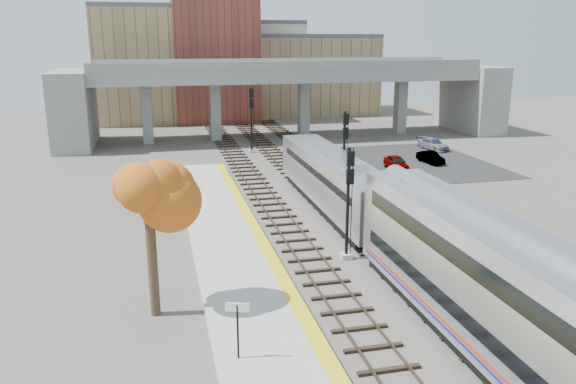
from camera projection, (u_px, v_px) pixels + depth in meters
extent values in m
plane|color=#47423D|center=(403.00, 297.00, 27.04)|extent=(160.00, 160.00, 0.00)
cube|color=#9E9E99|center=(255.00, 310.00, 25.37)|extent=(4.50, 60.00, 0.35)
cube|color=yellow|center=(296.00, 302.00, 25.75)|extent=(0.70, 60.00, 0.01)
cube|color=black|center=(282.00, 221.00, 38.03)|extent=(2.50, 95.00, 0.14)
cube|color=brown|center=(271.00, 220.00, 37.84)|extent=(0.07, 95.00, 0.14)
cube|color=brown|center=(292.00, 218.00, 38.16)|extent=(0.07, 95.00, 0.14)
cube|color=black|center=(340.00, 216.00, 38.96)|extent=(2.50, 95.00, 0.14)
cube|color=brown|center=(331.00, 216.00, 38.78)|extent=(0.07, 95.00, 0.14)
cube|color=brown|center=(350.00, 214.00, 39.10)|extent=(0.07, 95.00, 0.14)
cube|color=black|center=(394.00, 212.00, 39.86)|extent=(2.50, 95.00, 0.14)
cube|color=brown|center=(385.00, 212.00, 39.67)|extent=(0.07, 95.00, 0.14)
cube|color=brown|center=(403.00, 210.00, 39.99)|extent=(0.07, 95.00, 0.14)
cube|color=slate|center=(288.00, 74.00, 68.30)|extent=(46.00, 10.00, 1.50)
cube|color=slate|center=(298.00, 66.00, 63.47)|extent=(46.00, 0.20, 1.00)
cube|color=slate|center=(279.00, 62.00, 72.47)|extent=(46.00, 0.20, 1.00)
cube|color=slate|center=(147.00, 113.00, 65.63)|extent=(1.20, 1.60, 7.00)
cube|color=slate|center=(215.00, 111.00, 67.41)|extent=(1.20, 1.60, 7.00)
cube|color=slate|center=(304.00, 109.00, 69.87)|extent=(1.20, 1.60, 7.00)
cube|color=slate|center=(400.00, 106.00, 72.78)|extent=(1.20, 1.60, 7.00)
cube|color=slate|center=(74.00, 109.00, 63.64)|extent=(4.00, 12.00, 8.50)
cube|color=slate|center=(470.00, 98.00, 74.82)|extent=(4.00, 12.00, 8.50)
cube|color=#9C835A|center=(159.00, 66.00, 83.63)|extent=(18.00, 14.00, 16.00)
cube|color=#4C4C4F|center=(156.00, 7.00, 81.43)|extent=(18.00, 14.00, 0.60)
cube|color=beige|center=(247.00, 70.00, 91.72)|extent=(16.00, 16.00, 14.00)
cube|color=#4C4C4F|center=(246.00, 23.00, 89.78)|extent=(16.00, 16.00, 0.60)
cube|color=brown|center=(215.00, 52.00, 82.08)|extent=(12.00, 10.00, 20.00)
cube|color=#9C835A|center=(309.00, 76.00, 92.35)|extent=(20.00, 14.00, 12.00)
cube|color=#4C4C4F|center=(309.00, 36.00, 90.67)|extent=(20.00, 14.00, 0.60)
cube|color=black|center=(414.00, 162.00, 56.42)|extent=(14.00, 18.00, 0.04)
cube|color=#A8AAB2|center=(333.00, 178.00, 40.10)|extent=(3.00, 19.00, 3.20)
cube|color=black|center=(300.00, 146.00, 48.87)|extent=(2.20, 0.06, 1.10)
cube|color=black|center=(333.00, 170.00, 39.94)|extent=(3.02, 16.15, 0.50)
cube|color=black|center=(332.00, 203.00, 40.59)|extent=(2.70, 17.10, 0.50)
cube|color=#A8AAB2|center=(333.00, 154.00, 39.62)|extent=(1.60, 9.50, 0.40)
cube|color=#A8AAB2|center=(541.00, 320.00, 18.75)|extent=(3.00, 25.00, 4.60)
cube|color=black|center=(545.00, 287.00, 18.43)|extent=(3.02, 23.00, 0.75)
cube|color=black|center=(538.00, 344.00, 18.98)|extent=(3.02, 23.00, 0.65)
cube|color=maroon|center=(535.00, 366.00, 19.21)|extent=(3.03, 24.00, 0.12)
cube|color=navy|center=(534.00, 371.00, 19.26)|extent=(3.03, 24.00, 0.12)
cube|color=#9E9E99|center=(346.00, 256.00, 31.67)|extent=(0.60, 0.60, 0.30)
cylinder|color=black|center=(348.00, 205.00, 30.86)|extent=(0.18, 0.18, 6.37)
cube|color=black|center=(351.00, 159.00, 29.93)|extent=(0.41, 0.18, 0.82)
cube|color=black|center=(350.00, 177.00, 30.19)|extent=(0.41, 0.18, 0.82)
cube|color=#9E9E99|center=(343.00, 193.00, 44.41)|extent=(0.60, 0.60, 0.30)
cylinder|color=black|center=(344.00, 154.00, 43.57)|extent=(0.19, 0.19, 6.64)
cube|color=black|center=(346.00, 119.00, 42.60)|extent=(0.43, 0.18, 0.85)
cube|color=black|center=(346.00, 133.00, 42.88)|extent=(0.43, 0.18, 0.85)
cube|color=#9E9E99|center=(252.00, 151.00, 60.89)|extent=(0.60, 0.60, 0.30)
cylinder|color=black|center=(251.00, 120.00, 60.00)|extent=(0.20, 0.20, 7.01)
cube|color=black|center=(251.00, 93.00, 59.00)|extent=(0.45, 0.18, 0.90)
cube|color=black|center=(251.00, 104.00, 59.29)|extent=(0.45, 0.18, 0.90)
cylinder|color=black|center=(238.00, 332.00, 20.95)|extent=(0.08, 0.08, 2.20)
cube|color=white|center=(237.00, 307.00, 20.69)|extent=(0.87, 0.32, 0.35)
cylinder|color=#382619|center=(152.00, 260.00, 24.62)|extent=(0.44, 0.44, 5.21)
ellipsoid|color=orange|center=(148.00, 195.00, 23.83)|extent=(3.60, 3.60, 3.72)
imported|color=#99999E|center=(396.00, 163.00, 52.78)|extent=(1.81, 3.94, 1.31)
imported|color=#99999E|center=(431.00, 157.00, 55.47)|extent=(1.59, 3.61, 1.15)
imported|color=#99999E|center=(433.00, 144.00, 62.29)|extent=(2.60, 4.48, 1.22)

